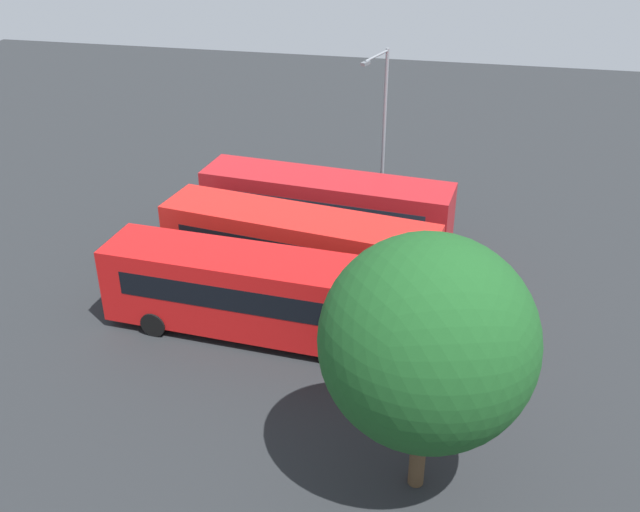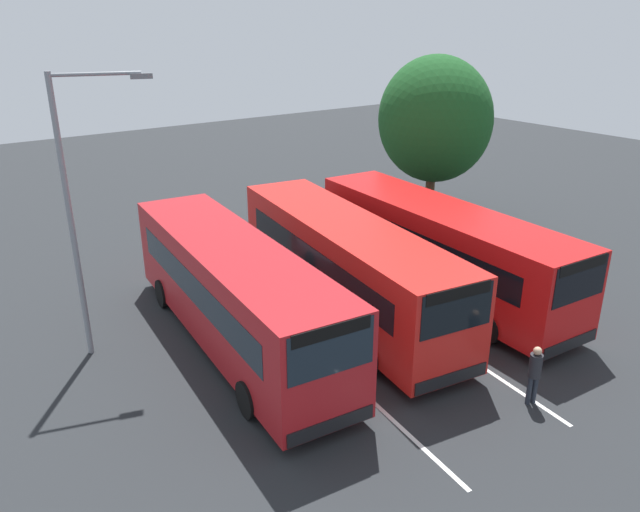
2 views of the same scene
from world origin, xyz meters
name	(u,v)px [view 2 (image 2 of 2)]	position (x,y,z in m)	size (l,w,h in m)	color
ground_plane	(339,313)	(0.00, 0.00, 0.00)	(76.07, 76.07, 0.00)	#232628
bus_far_left	(234,290)	(-0.27, -3.70, 1.73)	(11.28, 3.61, 3.15)	#AD191E
bus_center_left	(346,264)	(0.05, 0.22, 1.73)	(11.32, 4.14, 3.15)	red
bus_center_right	(440,247)	(0.77, 3.83, 1.73)	(11.23, 3.28, 3.15)	red
pedestrian	(535,371)	(6.88, 0.83, 0.95)	(0.41, 0.41, 1.63)	#232833
street_lamp	(78,202)	(-2.23, -7.20, 4.58)	(0.92, 2.50, 7.95)	gray
depot_tree	(435,120)	(-5.65, 9.95, 4.73)	(5.54, 4.98, 7.65)	#4C3823
lane_stripe_outer_left	(293,328)	(0.00, -1.83, 0.00)	(16.27, 0.12, 0.01)	silver
lane_stripe_inner_left	(380,299)	(0.00, 1.83, 0.00)	(16.27, 0.12, 0.01)	silver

